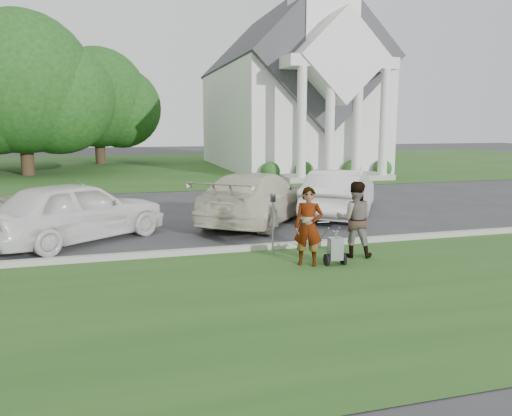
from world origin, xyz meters
name	(u,v)px	position (x,y,z in m)	size (l,w,h in m)	color
ground	(243,258)	(0.00, 0.00, 0.00)	(120.00, 120.00, 0.00)	#333335
grass_strip	(285,301)	(0.00, -3.00, 0.01)	(80.00, 7.00, 0.01)	#264C1A
church_lawn	(156,166)	(0.00, 27.00, 0.01)	(80.00, 30.00, 0.01)	#264C1A
curb	(238,249)	(0.00, 0.55, 0.07)	(80.00, 0.18, 0.15)	#9E9E93
church	(287,83)	(9.00, 23.11, 5.94)	(9.19, 19.00, 24.10)	white
tree_left	(22,89)	(-8.01, 21.99, 5.11)	(10.63, 8.40, 9.71)	#332316
tree_back	(98,102)	(-4.01, 29.99, 4.73)	(9.61, 7.60, 8.89)	#332316
striping_cart	(335,249)	(1.78, -1.16, 0.36)	(0.46, 0.91, 0.84)	black
person_left	(308,227)	(1.20, -1.03, 0.86)	(0.63, 0.41, 1.72)	#999999
person_right	(355,220)	(2.50, -0.63, 0.88)	(0.86, 0.67, 1.76)	#999999
parking_meter_near	(273,216)	(0.73, 0.05, 0.93)	(0.11, 0.10, 1.48)	#999BA2
car_b	(76,211)	(-3.83, 2.73, 0.82)	(1.94, 4.82, 1.64)	white
car_c	(257,197)	(1.43, 3.96, 0.80)	(2.24, 5.52, 1.60)	beige
car_d	(340,193)	(4.43, 4.31, 0.79)	(1.67, 4.79, 1.58)	silver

